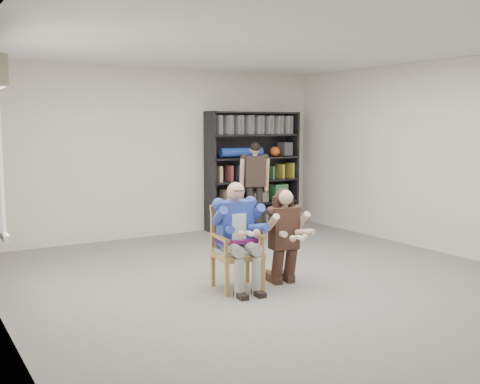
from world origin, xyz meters
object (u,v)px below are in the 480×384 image
kneeling_woman (285,237)px  standing_man (255,188)px  seated_man (237,236)px  bookshelf (253,170)px  armchair (237,248)px

kneeling_woman → standing_man: standing_man is taller
seated_man → standing_man: 3.24m
seated_man → bookshelf: bookshelf is taller
armchair → kneeling_woman: kneeling_woman is taller
bookshelf → standing_man: 0.67m
kneeling_woman → bookshelf: size_ratio=0.54×
armchair → bookshelf: bookshelf is taller
armchair → bookshelf: bearing=62.0°
seated_man → bookshelf: 3.88m
bookshelf → standing_man: bookshelf is taller
armchair → standing_man: standing_man is taller
kneeling_woman → standing_man: (1.33, 2.74, 0.22)m
kneeling_woman → bookshelf: bookshelf is taller
kneeling_woman → seated_man: bearing=175.5°
armchair → standing_man: size_ratio=0.60×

